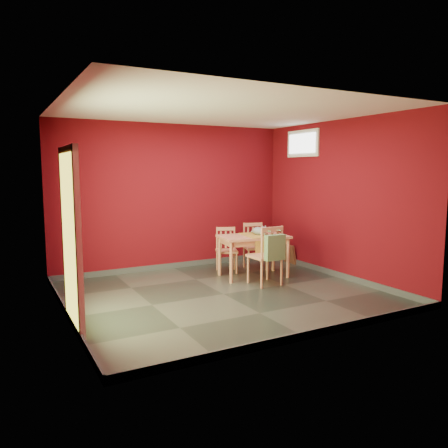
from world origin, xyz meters
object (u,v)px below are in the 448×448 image
tote_bag (275,247)px  cat (259,230)px  chair_near (266,255)px  picture_frame (289,254)px  chair_far_left (226,249)px  dining_table (254,241)px  chair_far_right (255,245)px

tote_bag → cat: bearing=74.7°
chair_near → picture_frame: (1.32, 1.16, -0.31)m
tote_bag → chair_far_left: bearing=95.2°
dining_table → chair_far_right: chair_far_right is taller
chair_far_right → chair_near: size_ratio=0.88×
dining_table → chair_far_right: (0.37, 0.54, -0.20)m
dining_table → cat: 0.22m
dining_table → chair_far_right: bearing=56.0°
chair_far_left → chair_far_right: bearing=-2.8°
chair_far_right → chair_near: (-0.47, -1.10, 0.06)m
chair_near → cat: bearing=68.7°
dining_table → tote_bag: tote_bag is taller
cat → tote_bag: bearing=-97.0°
cat → picture_frame: (1.10, 0.59, -0.63)m
chair_far_left → chair_near: chair_near is taller
chair_far_left → chair_far_right: chair_far_right is taller
dining_table → cat: (0.12, 0.02, 0.19)m
chair_far_right → picture_frame: bearing=4.3°
chair_near → picture_frame: 1.79m
chair_near → tote_bag: bearing=-89.0°
cat → picture_frame: size_ratio=1.00×
chair_far_left → cat: 0.77m
chair_near → picture_frame: bearing=41.3°
chair_far_left → tote_bag: (0.12, -1.36, 0.24)m
tote_bag → cat: tote_bag is taller
chair_far_left → tote_bag: size_ratio=1.73×
tote_bag → picture_frame: 1.97m
cat → chair_near: bearing=-103.0°
dining_table → chair_far_left: 0.65m
dining_table → chair_far_left: chair_far_left is taller
chair_far_left → cat: (0.34, -0.56, 0.41)m
dining_table → cat: cat is taller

